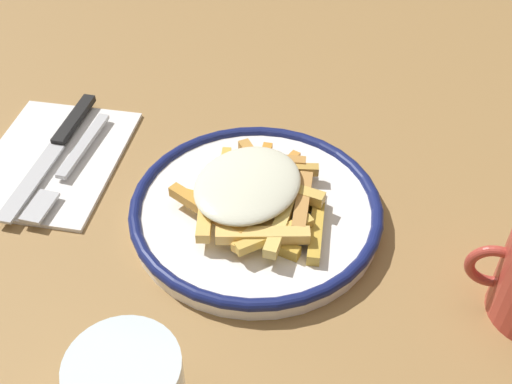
{
  "coord_description": "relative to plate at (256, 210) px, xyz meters",
  "views": [
    {
      "loc": [
        -0.11,
        0.43,
        0.46
      ],
      "look_at": [
        0.0,
        0.0,
        0.04
      ],
      "focal_mm": 45.24,
      "sensor_mm": 36.0,
      "label": 1
    }
  ],
  "objects": [
    {
      "name": "plate",
      "position": [
        0.0,
        0.0,
        0.0
      ],
      "size": [
        0.25,
        0.25,
        0.02
      ],
      "color": "white",
      "rests_on": "ground_plane"
    },
    {
      "name": "fries_heap",
      "position": [
        0.0,
        0.0,
        0.03
      ],
      "size": [
        0.15,
        0.16,
        0.04
      ],
      "color": "#EBB054",
      "rests_on": "plate"
    },
    {
      "name": "ground_plane",
      "position": [
        0.0,
        0.0,
        -0.01
      ],
      "size": [
        2.6,
        2.6,
        0.0
      ],
      "primitive_type": "plane",
      "color": "olive"
    },
    {
      "name": "napkin",
      "position": [
        0.24,
        -0.03,
        -0.01
      ],
      "size": [
        0.15,
        0.2,
        0.01
      ],
      "primitive_type": "cube",
      "rotation": [
        0.0,
        0.0,
        0.06
      ],
      "color": "white",
      "rests_on": "ground_plane"
    },
    {
      "name": "fork",
      "position": [
        0.21,
        -0.02,
        -0.0
      ],
      "size": [
        0.02,
        0.18,
        0.01
      ],
      "color": "silver",
      "rests_on": "napkin"
    },
    {
      "name": "knife",
      "position": [
        0.24,
        -0.05,
        -0.0
      ],
      "size": [
        0.02,
        0.21,
        0.01
      ],
      "color": "black",
      "rests_on": "napkin"
    }
  ]
}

